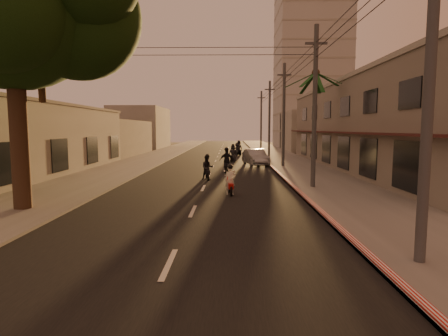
% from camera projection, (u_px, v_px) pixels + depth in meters
% --- Properties ---
extents(ground, '(160.00, 160.00, 0.00)m').
position_uv_depth(ground, '(187.00, 224.00, 13.31)').
color(ground, '#383023').
rests_on(ground, ground).
extents(road, '(10.00, 140.00, 0.02)m').
position_uv_depth(road, '(213.00, 167.00, 33.19)').
color(road, black).
rests_on(road, ground).
extents(sidewalk_right, '(5.00, 140.00, 0.12)m').
position_uv_depth(sidewalk_right, '(298.00, 166.00, 33.06)').
color(sidewalk_right, slate).
rests_on(sidewalk_right, ground).
extents(sidewalk_left, '(5.00, 140.00, 0.12)m').
position_uv_depth(sidewalk_left, '(129.00, 166.00, 33.31)').
color(sidewalk_left, slate).
rests_on(sidewalk_left, ground).
extents(curb_stripe, '(0.20, 60.00, 0.20)m').
position_uv_depth(curb_stripe, '(278.00, 172.00, 28.13)').
color(curb_stripe, red).
rests_on(curb_stripe, ground).
extents(shophouse_row, '(8.80, 34.20, 7.30)m').
position_uv_depth(shophouse_row, '(382.00, 125.00, 30.59)').
color(shophouse_row, gray).
rests_on(shophouse_row, ground).
extents(left_building, '(8.20, 24.20, 5.20)m').
position_uv_depth(left_building, '(17.00, 139.00, 27.18)').
color(left_building, '#ACA89B').
rests_on(left_building, ground).
extents(distant_tower, '(12.10, 12.10, 28.00)m').
position_uv_depth(distant_tower, '(311.00, 69.00, 67.26)').
color(distant_tower, '#B7B5B2').
rests_on(distant_tower, ground).
extents(palm_tree, '(5.00, 5.00, 8.20)m').
position_uv_depth(palm_tree, '(316.00, 79.00, 28.34)').
color(palm_tree, black).
rests_on(palm_tree, ground).
extents(utility_poles, '(1.20, 48.26, 9.00)m').
position_uv_depth(utility_poles, '(284.00, 92.00, 32.41)').
color(utility_poles, '#38383A').
rests_on(utility_poles, ground).
extents(filler_right, '(8.00, 14.00, 6.00)m').
position_uv_depth(filler_right, '(311.00, 131.00, 57.51)').
color(filler_right, '#ACA89B').
rests_on(filler_right, ground).
extents(filler_left_near, '(8.00, 14.00, 4.40)m').
position_uv_depth(filler_left_near, '(107.00, 138.00, 47.11)').
color(filler_left_near, '#ACA89B').
rests_on(filler_left_near, ground).
extents(filler_left_far, '(8.00, 14.00, 7.00)m').
position_uv_depth(filler_left_far, '(141.00, 128.00, 64.88)').
color(filler_left_far, '#ACA89B').
rests_on(filler_left_far, ground).
extents(scooter_red, '(0.67, 1.62, 1.58)m').
position_uv_depth(scooter_red, '(230.00, 181.00, 19.11)').
color(scooter_red, black).
rests_on(scooter_red, ground).
extents(scooter_mid_a, '(0.96, 1.74, 1.71)m').
position_uv_depth(scooter_mid_a, '(207.00, 168.00, 24.75)').
color(scooter_mid_a, black).
rests_on(scooter_mid_a, ground).
extents(scooter_mid_b, '(1.16, 2.00, 1.97)m').
position_uv_depth(scooter_mid_b, '(227.00, 161.00, 28.78)').
color(scooter_mid_b, black).
rests_on(scooter_mid_b, ground).
extents(scooter_far_a, '(1.15, 1.84, 1.85)m').
position_uv_depth(scooter_far_a, '(233.00, 154.00, 37.88)').
color(scooter_far_a, black).
rests_on(scooter_far_a, ground).
extents(scooter_far_b, '(1.20, 1.67, 1.65)m').
position_uv_depth(scooter_far_b, '(237.00, 150.00, 46.71)').
color(scooter_far_b, black).
rests_on(scooter_far_b, ground).
extents(parked_car, '(3.24, 5.12, 1.50)m').
position_uv_depth(parked_car, '(255.00, 157.00, 34.55)').
color(parked_car, '#97999F').
rests_on(parked_car, ground).
extents(scooter_far_c, '(1.20, 1.88, 1.91)m').
position_uv_depth(scooter_far_c, '(239.00, 148.00, 47.59)').
color(scooter_far_c, black).
rests_on(scooter_far_c, ground).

